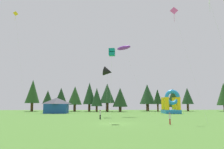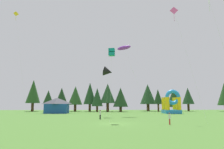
{
  "view_description": "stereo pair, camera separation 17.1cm",
  "coord_description": "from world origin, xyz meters",
  "px_view_note": "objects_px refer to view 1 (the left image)",
  "views": [
    {
      "loc": [
        -1.92,
        -29.0,
        2.75
      ],
      "look_at": [
        0.0,
        8.66,
        7.91
      ],
      "focal_mm": 33.72,
      "sensor_mm": 36.0,
      "label": 1
    },
    {
      "loc": [
        -1.75,
        -29.01,
        2.75
      ],
      "look_at": [
        0.0,
        8.66,
        7.91
      ],
      "focal_mm": 33.72,
      "sensor_mm": 36.0,
      "label": 2
    }
  ],
  "objects_px": {
    "kite_pink_diamond": "(174,13)",
    "kite_teal_box": "(112,52)",
    "kite_yellow_diamond": "(16,15)",
    "kite_white_diamond": "(209,1)",
    "kite_black_delta": "(108,72)",
    "person_near_camera": "(100,114)",
    "person_midfield": "(170,117)",
    "festival_tent": "(57,106)",
    "inflatable_red_slide": "(171,104)",
    "kite_purple_parafoil": "(124,48)"
  },
  "relations": [
    {
      "from": "kite_pink_diamond",
      "to": "kite_teal_box",
      "type": "xyz_separation_m",
      "value": [
        -9.86,
        0.13,
        -6.52
      ]
    },
    {
      "from": "kite_teal_box",
      "to": "kite_yellow_diamond",
      "type": "relative_size",
      "value": 0.44
    },
    {
      "from": "kite_teal_box",
      "to": "kite_yellow_diamond",
      "type": "height_order",
      "value": "kite_yellow_diamond"
    },
    {
      "from": "kite_white_diamond",
      "to": "kite_black_delta",
      "type": "relative_size",
      "value": 1.61
    },
    {
      "from": "kite_pink_diamond",
      "to": "person_near_camera",
      "type": "relative_size",
      "value": 10.97
    },
    {
      "from": "person_midfield",
      "to": "festival_tent",
      "type": "bearing_deg",
      "value": -151.04
    },
    {
      "from": "kite_teal_box",
      "to": "kite_yellow_diamond",
      "type": "xyz_separation_m",
      "value": [
        -22.74,
        19.1,
        13.69
      ]
    },
    {
      "from": "person_midfield",
      "to": "inflatable_red_slide",
      "type": "bearing_deg",
      "value": 156.36
    },
    {
      "from": "kite_white_diamond",
      "to": "person_midfield",
      "type": "bearing_deg",
      "value": 159.88
    },
    {
      "from": "kite_teal_box",
      "to": "kite_black_delta",
      "type": "height_order",
      "value": "kite_teal_box"
    },
    {
      "from": "kite_white_diamond",
      "to": "kite_teal_box",
      "type": "xyz_separation_m",
      "value": [
        -12.56,
        5.62,
        -5.67
      ]
    },
    {
      "from": "kite_white_diamond",
      "to": "person_near_camera",
      "type": "distance_m",
      "value": 23.78
    },
    {
      "from": "kite_purple_parafoil",
      "to": "inflatable_red_slide",
      "type": "distance_m",
      "value": 21.61
    },
    {
      "from": "kite_purple_parafoil",
      "to": "kite_pink_diamond",
      "type": "bearing_deg",
      "value": -67.39
    },
    {
      "from": "kite_black_delta",
      "to": "festival_tent",
      "type": "xyz_separation_m",
      "value": [
        -13.72,
        16.33,
        -7.12
      ]
    },
    {
      "from": "kite_black_delta",
      "to": "kite_purple_parafoil",
      "type": "bearing_deg",
      "value": 40.86
    },
    {
      "from": "kite_teal_box",
      "to": "kite_black_delta",
      "type": "bearing_deg",
      "value": 91.05
    },
    {
      "from": "kite_white_diamond",
      "to": "festival_tent",
      "type": "distance_m",
      "value": 45.29
    },
    {
      "from": "kite_white_diamond",
      "to": "kite_purple_parafoil",
      "type": "xyz_separation_m",
      "value": [
        -9.09,
        20.83,
        -0.86
      ]
    },
    {
      "from": "person_midfield",
      "to": "person_near_camera",
      "type": "xyz_separation_m",
      "value": [
        -9.1,
        9.58,
        0.04
      ]
    },
    {
      "from": "person_midfield",
      "to": "person_near_camera",
      "type": "distance_m",
      "value": 13.21
    },
    {
      "from": "kite_pink_diamond",
      "to": "kite_purple_parafoil",
      "type": "relative_size",
      "value": 1.11
    },
    {
      "from": "person_midfield",
      "to": "kite_white_diamond",
      "type": "bearing_deg",
      "value": 65.25
    },
    {
      "from": "kite_white_diamond",
      "to": "kite_yellow_diamond",
      "type": "height_order",
      "value": "kite_yellow_diamond"
    },
    {
      "from": "kite_teal_box",
      "to": "kite_yellow_diamond",
      "type": "distance_m",
      "value": 32.71
    },
    {
      "from": "kite_black_delta",
      "to": "kite_white_diamond",
      "type": "bearing_deg",
      "value": -54.08
    },
    {
      "from": "person_near_camera",
      "to": "kite_white_diamond",
      "type": "bearing_deg",
      "value": -78.33
    },
    {
      "from": "kite_pink_diamond",
      "to": "kite_yellow_diamond",
      "type": "relative_size",
      "value": 0.71
    },
    {
      "from": "kite_purple_parafoil",
      "to": "kite_black_delta",
      "type": "bearing_deg",
      "value": -139.14
    },
    {
      "from": "kite_pink_diamond",
      "to": "person_near_camera",
      "type": "xyz_separation_m",
      "value": [
        -11.59,
        5.99,
        -16.01
      ]
    },
    {
      "from": "kite_white_diamond",
      "to": "festival_tent",
      "type": "bearing_deg",
      "value": 127.95
    },
    {
      "from": "kite_white_diamond",
      "to": "kite_black_delta",
      "type": "xyz_separation_m",
      "value": [
        -12.78,
        17.64,
        -6.86
      ]
    },
    {
      "from": "person_midfield",
      "to": "person_near_camera",
      "type": "height_order",
      "value": "person_near_camera"
    },
    {
      "from": "kite_black_delta",
      "to": "person_near_camera",
      "type": "bearing_deg",
      "value": -103.79
    },
    {
      "from": "kite_teal_box",
      "to": "festival_tent",
      "type": "distance_m",
      "value": 32.66
    },
    {
      "from": "person_midfield",
      "to": "kite_pink_diamond",
      "type": "bearing_deg",
      "value": 140.59
    },
    {
      "from": "kite_pink_diamond",
      "to": "festival_tent",
      "type": "distance_m",
      "value": 39.97
    },
    {
      "from": "kite_pink_diamond",
      "to": "kite_black_delta",
      "type": "relative_size",
      "value": 1.7
    },
    {
      "from": "kite_white_diamond",
      "to": "person_near_camera",
      "type": "bearing_deg",
      "value": 141.21
    },
    {
      "from": "kite_white_diamond",
      "to": "kite_teal_box",
      "type": "relative_size",
      "value": 1.53
    },
    {
      "from": "kite_yellow_diamond",
      "to": "kite_purple_parafoil",
      "type": "bearing_deg",
      "value": -8.44
    },
    {
      "from": "kite_pink_diamond",
      "to": "kite_purple_parafoil",
      "type": "distance_m",
      "value": 16.71
    },
    {
      "from": "kite_white_diamond",
      "to": "kite_yellow_diamond",
      "type": "xyz_separation_m",
      "value": [
        -35.3,
        24.73,
        8.02
      ]
    },
    {
      "from": "kite_yellow_diamond",
      "to": "kite_black_delta",
      "type": "distance_m",
      "value": 27.91
    },
    {
      "from": "person_near_camera",
      "to": "kite_black_delta",
      "type": "bearing_deg",
      "value": 36.68
    },
    {
      "from": "kite_pink_diamond",
      "to": "kite_teal_box",
      "type": "relative_size",
      "value": 1.6
    },
    {
      "from": "kite_purple_parafoil",
      "to": "inflatable_red_slide",
      "type": "xyz_separation_m",
      "value": [
        13.99,
        10.36,
        -12.81
      ]
    },
    {
      "from": "festival_tent",
      "to": "kite_pink_diamond",
      "type": "bearing_deg",
      "value": -50.12
    },
    {
      "from": "kite_pink_diamond",
      "to": "kite_yellow_diamond",
      "type": "distance_m",
      "value": 38.53
    },
    {
      "from": "kite_white_diamond",
      "to": "kite_purple_parafoil",
      "type": "distance_m",
      "value": 22.75
    }
  ]
}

